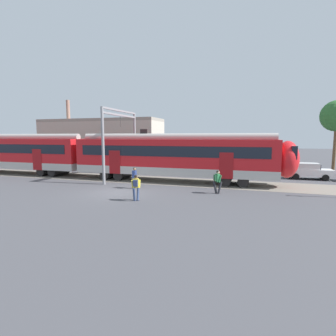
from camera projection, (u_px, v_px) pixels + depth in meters
ground_plane at (118, 192)px, 19.18m from camera, size 160.00×160.00×0.00m
track_bed at (70, 176)px, 27.11m from camera, size 80.00×4.40×0.01m
commuter_train at (17, 153)px, 28.84m from camera, size 56.65×3.07×4.73m
pedestrian_navy at (134, 176)px, 20.45m from camera, size 0.63×0.54×1.67m
pedestrian_yellow at (136, 185)px, 16.50m from camera, size 0.54×0.69×1.67m
pedestrian_green at (217, 180)px, 18.61m from camera, size 0.71×0.51×1.67m
parked_car_white at (309, 171)px, 24.97m from camera, size 4.01×1.77×1.54m
catenary_gantry at (121, 134)px, 24.85m from camera, size 0.24×6.64×6.53m
background_building at (101, 143)px, 36.47m from camera, size 17.09×5.00×9.20m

